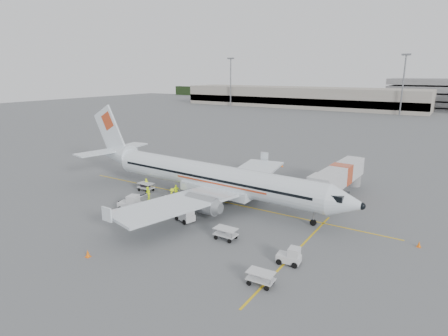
{
  "coord_description": "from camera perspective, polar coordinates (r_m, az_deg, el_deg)",
  "views": [
    {
      "loc": [
        25.11,
        -37.5,
        15.85
      ],
      "look_at": [
        0.0,
        2.0,
        3.8
      ],
      "focal_mm": 30.0,
      "sensor_mm": 36.0,
      "label": 1
    }
  ],
  "objects": [
    {
      "name": "cart_empty_a",
      "position": [
        36.95,
        0.25,
        -9.97
      ],
      "size": [
        2.24,
        1.34,
        1.16
      ],
      "primitive_type": null,
      "rotation": [
        0.0,
        0.0,
        0.01
      ],
      "color": "silver",
      "rests_on": "ground"
    },
    {
      "name": "tug_aft",
      "position": [
        45.5,
        -14.26,
        -5.15
      ],
      "size": [
        2.7,
        1.9,
        1.9
      ],
      "primitive_type": null,
      "rotation": [
        0.0,
        0.0,
        0.22
      ],
      "color": "silver",
      "rests_on": "ground"
    },
    {
      "name": "cart_empty_b",
      "position": [
        29.95,
        5.61,
        -16.37
      ],
      "size": [
        2.16,
        1.34,
        1.09
      ],
      "primitive_type": null,
      "rotation": [
        0.0,
        0.0,
        0.05
      ],
      "color": "silver",
      "rests_on": "ground"
    },
    {
      "name": "treeline",
      "position": [
        214.36,
        26.05,
        9.57
      ],
      "size": [
        300.0,
        3.0,
        6.0
      ],
      "primitive_type": null,
      "color": "black",
      "rests_on": "ground"
    },
    {
      "name": "terminal_west",
      "position": [
        180.07,
        11.38,
        10.55
      ],
      "size": [
        110.0,
        22.0,
        9.0
      ],
      "primitive_type": null,
      "color": "gray",
      "rests_on": "ground"
    },
    {
      "name": "stripe_cross",
      "position": [
        35.28,
        10.79,
        -12.53
      ],
      "size": [
        0.2,
        20.0,
        0.01
      ],
      "primitive_type": "cube",
      "color": "yellow",
      "rests_on": "ground"
    },
    {
      "name": "cone_nose",
      "position": [
        39.93,
        27.59,
        -10.23
      ],
      "size": [
        0.37,
        0.37,
        0.6
      ],
      "primitive_type": "cone",
      "color": "orange",
      "rests_on": "ground"
    },
    {
      "name": "crew_b",
      "position": [
        48.66,
        -11.56,
        -3.82
      ],
      "size": [
        1.04,
        1.05,
        1.71
      ],
      "primitive_type": "imported",
      "rotation": [
        0.0,
        0.0,
        -0.8
      ],
      "color": "#E1FF14",
      "rests_on": "ground"
    },
    {
      "name": "mast_west",
      "position": [
        182.34,
        1.02,
        12.91
      ],
      "size": [
        3.2,
        1.2,
        22.0
      ],
      "primitive_type": null,
      "color": "slate",
      "rests_on": "ground"
    },
    {
      "name": "stripe_lead",
      "position": [
        47.83,
        -1.29,
        -4.91
      ],
      "size": [
        44.0,
        0.2,
        0.01
      ],
      "primitive_type": "cube",
      "color": "yellow",
      "rests_on": "ground"
    },
    {
      "name": "cone_port",
      "position": [
        65.01,
        8.85,
        0.4
      ],
      "size": [
        0.34,
        0.34,
        0.56
      ],
      "primitive_type": "cone",
      "color": "orange",
      "rests_on": "ground"
    },
    {
      "name": "tug_mid",
      "position": [
        41.26,
        -5.93,
        -6.98
      ],
      "size": [
        2.45,
        1.85,
        1.68
      ],
      "primitive_type": null,
      "rotation": [
        0.0,
        0.0,
        -0.31
      ],
      "color": "silver",
      "rests_on": "ground"
    },
    {
      "name": "crew_c",
      "position": [
        47.65,
        -7.9,
        -4.07
      ],
      "size": [
        1.07,
        1.25,
        1.67
      ],
      "primitive_type": "imported",
      "rotation": [
        0.0,
        0.0,
        2.09
      ],
      "color": "#E1FF14",
      "rests_on": "ground"
    },
    {
      "name": "cone_stbd",
      "position": [
        35.88,
        -20.06,
        -12.11
      ],
      "size": [
        0.42,
        0.42,
        0.69
      ],
      "primitive_type": "cone",
      "color": "orange",
      "rests_on": "ground"
    },
    {
      "name": "belt_loader",
      "position": [
        46.29,
        -13.63,
        -4.48
      ],
      "size": [
        4.54,
        2.51,
        2.33
      ],
      "primitive_type": null,
      "rotation": [
        0.0,
        0.0,
        0.22
      ],
      "color": "silver",
      "rests_on": "ground"
    },
    {
      "name": "crew_a",
      "position": [
        52.84,
        -11.75,
        -2.42
      ],
      "size": [
        0.69,
        0.57,
        1.61
      ],
      "primitive_type": "imported",
      "rotation": [
        0.0,
        0.0,
        0.37
      ],
      "color": "#E1FF14",
      "rests_on": "ground"
    },
    {
      "name": "aircraft",
      "position": [
        45.9,
        -1.79,
        1.33
      ],
      "size": [
        40.87,
        32.73,
        10.89
      ],
      "primitive_type": null,
      "rotation": [
        0.0,
        0.0,
        -0.05
      ],
      "color": "white",
      "rests_on": "ground"
    },
    {
      "name": "tug_fore",
      "position": [
        33.04,
        9.84,
        -12.96
      ],
      "size": [
        2.09,
        1.34,
        1.53
      ],
      "primitive_type": null,
      "rotation": [
        0.0,
        0.0,
        0.11
      ],
      "color": "silver",
      "rests_on": "ground"
    },
    {
      "name": "crew_d",
      "position": [
        49.42,
        -7.31,
        -3.43
      ],
      "size": [
        0.96,
        0.89,
        1.58
      ],
      "primitive_type": "imported",
      "rotation": [
        0.0,
        0.0,
        3.84
      ],
      "color": "#E1FF14",
      "rests_on": "ground"
    },
    {
      "name": "jet_bridge",
      "position": [
        50.68,
        17.3,
        -1.91
      ],
      "size": [
        3.97,
        16.59,
        4.32
      ],
      "primitive_type": null,
      "rotation": [
        0.0,
        0.0,
        -0.05
      ],
      "color": "silver",
      "rests_on": "ground"
    },
    {
      "name": "cart_loaded_a",
      "position": [
        45.81,
        -7.96,
        -5.17
      ],
      "size": [
        2.57,
        1.96,
        1.18
      ],
      "primitive_type": null,
      "rotation": [
        0.0,
        0.0,
        0.31
      ],
      "color": "silver",
      "rests_on": "ground"
    },
    {
      "name": "ground",
      "position": [
        47.83,
        -1.29,
        -4.92
      ],
      "size": [
        360.0,
        360.0,
        0.0
      ],
      "primitive_type": "plane",
      "color": "#56595B"
    },
    {
      "name": "mast_center",
      "position": [
        156.87,
        25.6,
        11.29
      ],
      "size": [
        3.2,
        1.2,
        22.0
      ],
      "primitive_type": null,
      "color": "slate",
      "rests_on": "ground"
    },
    {
      "name": "cart_loaded_b",
      "position": [
        52.3,
        -11.82,
        -2.86
      ],
      "size": [
        2.28,
        1.43,
        1.16
      ],
      "primitive_type": null,
      "rotation": [
        0.0,
        0.0,
        -0.06
      ],
      "color": "silver",
      "rests_on": "ground"
    }
  ]
}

